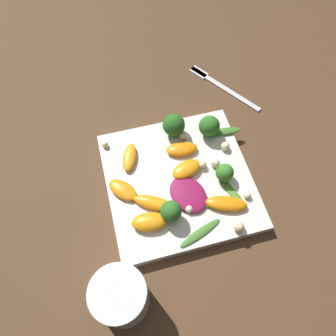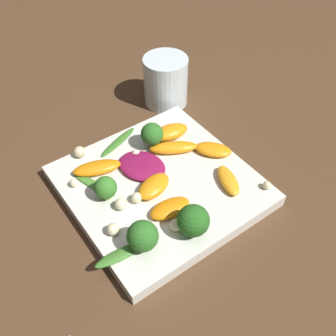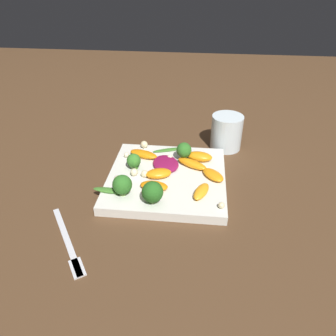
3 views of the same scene
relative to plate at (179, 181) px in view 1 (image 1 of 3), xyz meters
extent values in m
plane|color=#4C331E|center=(0.00, 0.00, -0.01)|extent=(2.40, 2.40, 0.00)
cube|color=silver|center=(0.00, 0.00, 0.00)|extent=(0.27, 0.27, 0.02)
cylinder|color=silver|center=(0.14, 0.18, 0.04)|extent=(0.08, 0.08, 0.09)
cube|color=silver|center=(-0.16, -0.20, -0.01)|extent=(0.12, 0.16, 0.01)
cube|color=silver|center=(-0.12, -0.27, -0.01)|extent=(0.04, 0.05, 0.01)
ellipsoid|color=maroon|center=(-0.01, 0.04, 0.02)|extent=(0.08, 0.09, 0.01)
ellipsoid|color=orange|center=(-0.02, -0.06, 0.02)|extent=(0.06, 0.04, 0.02)
ellipsoid|color=orange|center=(0.07, 0.07, 0.02)|extent=(0.07, 0.04, 0.02)
ellipsoid|color=orange|center=(0.11, 0.00, 0.02)|extent=(0.06, 0.07, 0.01)
ellipsoid|color=orange|center=(-0.02, -0.01, 0.02)|extent=(0.07, 0.05, 0.02)
ellipsoid|color=orange|center=(-0.07, 0.07, 0.02)|extent=(0.08, 0.05, 0.02)
ellipsoid|color=orange|center=(0.06, 0.04, 0.02)|extent=(0.08, 0.06, 0.02)
ellipsoid|color=orange|center=(0.08, -0.06, 0.02)|extent=(0.04, 0.07, 0.01)
cylinder|color=#7A9E51|center=(0.03, 0.07, 0.02)|extent=(0.01, 0.01, 0.02)
sphere|color=#2D6B23|center=(0.03, 0.07, 0.04)|extent=(0.04, 0.04, 0.04)
cylinder|color=#7A9E51|center=(-0.02, -0.10, 0.02)|extent=(0.01, 0.01, 0.01)
sphere|color=#26601E|center=(-0.02, -0.10, 0.04)|extent=(0.04, 0.04, 0.04)
cylinder|color=#84AD5B|center=(-0.08, 0.02, 0.02)|extent=(0.01, 0.01, 0.01)
sphere|color=#387A28|center=(-0.08, 0.02, 0.03)|extent=(0.03, 0.03, 0.03)
cylinder|color=#7A9E51|center=(-0.08, -0.08, 0.02)|extent=(0.01, 0.01, 0.01)
sphere|color=#2D6B23|center=(-0.08, -0.08, 0.04)|extent=(0.04, 0.04, 0.04)
ellipsoid|color=#3D7528|center=(-0.11, -0.08, 0.01)|extent=(0.07, 0.02, 0.01)
ellipsoid|color=#47842D|center=(-0.09, 0.05, 0.01)|extent=(0.04, 0.08, 0.00)
ellipsoid|color=#47842D|center=(-0.03, 0.06, 0.01)|extent=(0.07, 0.03, 0.01)
ellipsoid|color=#3D7528|center=(-0.01, 0.11, 0.01)|extent=(0.08, 0.04, 0.00)
sphere|color=beige|center=(-0.03, -0.08, 0.02)|extent=(0.02, 0.02, 0.02)
sphere|color=beige|center=(-0.07, -0.01, 0.02)|extent=(0.02, 0.02, 0.02)
sphere|color=beige|center=(-0.07, 0.12, 0.02)|extent=(0.02, 0.02, 0.02)
sphere|color=beige|center=(-0.10, -0.04, 0.02)|extent=(0.02, 0.02, 0.02)
sphere|color=beige|center=(-0.11, 0.07, 0.02)|extent=(0.01, 0.01, 0.01)
sphere|color=beige|center=(0.12, -0.10, 0.02)|extent=(0.01, 0.01, 0.01)
sphere|color=beige|center=(-0.05, -0.01, 0.02)|extent=(0.02, 0.02, 0.02)
sphere|color=beige|center=(0.00, 0.07, 0.02)|extent=(0.01, 0.01, 0.01)
camera|label=1|loc=(0.09, 0.26, 0.55)|focal=35.00mm
camera|label=2|loc=(-0.22, -0.33, 0.45)|focal=42.00mm
camera|label=3|loc=(0.07, -0.62, 0.44)|focal=35.00mm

